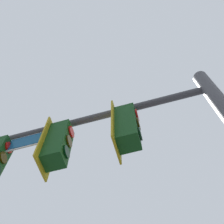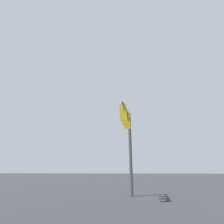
# 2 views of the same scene
# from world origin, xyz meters

# --- Properties ---
(signal_pole_near) EXTENTS (4.57, 0.52, 7.30)m
(signal_pole_near) POSITION_xyz_m (-3.95, -8.84, 4.93)
(signal_pole_near) COLOR #47474C
(signal_pole_near) RESTS_ON ground_plane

